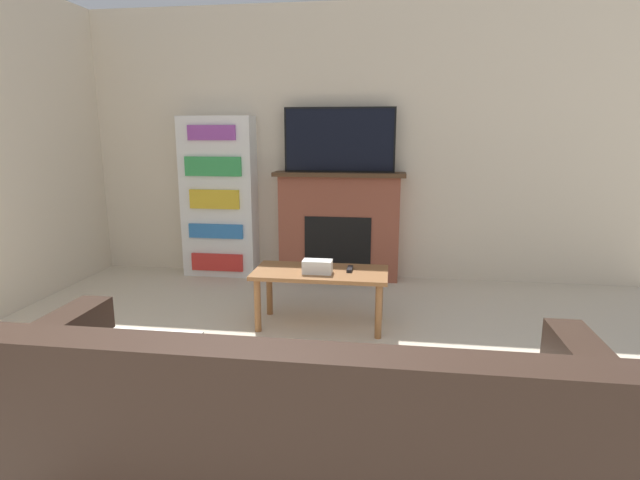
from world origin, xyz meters
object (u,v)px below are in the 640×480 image
fireplace (339,226)px  couch (294,445)px  bookshelf (219,198)px  tv (339,140)px  coffee_table (321,279)px

fireplace → couch: bearing=-87.0°
bookshelf → tv: bearing=0.2°
tv → fireplace: bearing=90.0°
tv → bookshelf: 1.38m
fireplace → coffee_table: (-0.00, -1.31, -0.17)m
tv → bookshelf: bearing=-179.8°
couch → fireplace: bearing=93.0°
coffee_table → bookshelf: size_ratio=0.63×
couch → coffee_table: size_ratio=2.31×
fireplace → tv: (0.00, -0.02, 0.85)m
fireplace → couch: 3.28m
fireplace → bookshelf: 1.27m
coffee_table → bookshelf: 1.84m
couch → bookshelf: (-1.41, 3.24, 0.52)m
tv → coffee_table: size_ratio=1.06×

